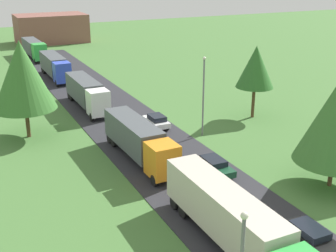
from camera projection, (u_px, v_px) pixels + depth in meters
The scene contains 14 objects.
road at pixel (201, 188), 37.63m from camera, with size 10.00×140.00×0.06m, color #2B2B30.
lane_marking_centre at pixel (226, 208), 34.43m from camera, with size 0.16×119.89×0.01m.
truck_lead at pixel (233, 220), 28.88m from camera, with size 2.55×14.89×3.76m.
truck_second at pixel (139, 139), 42.47m from camera, with size 2.79×12.37×3.59m.
truck_third at pixel (87, 92), 58.03m from camera, with size 2.56×11.99×3.67m.
truck_fourth at pixel (55, 65), 73.37m from camera, with size 2.54×12.37×3.66m.
truck_fifth at pixel (34, 48), 89.38m from camera, with size 2.82×12.45×3.57m.
car_second at pixel (311, 236), 29.61m from camera, with size 1.92×4.47×1.38m.
car_third at pixel (214, 166), 40.04m from camera, with size 1.96×4.27×1.40m.
car_fourth at pixel (156, 121), 51.47m from camera, with size 1.88×3.96×1.47m.
lamppost_second at pixel (203, 93), 47.71m from camera, with size 0.36×0.36×8.76m.
tree_oak at pixel (256, 67), 53.23m from camera, with size 4.54×4.54×8.81m.
tree_elm at pixel (22, 75), 46.71m from camera, with size 6.65×6.65×10.52m.
distant_building at pixel (51, 28), 107.78m from camera, with size 16.28×10.19×6.62m, color brown.
Camera 1 is at (-17.14, -4.56, 17.72)m, focal length 47.89 mm.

